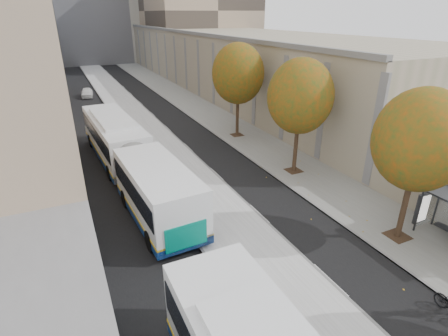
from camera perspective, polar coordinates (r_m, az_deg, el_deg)
bus_platform at (r=34.11m, az=-12.32°, el=5.53°), size 4.25×150.00×0.15m
sidewalk at (r=36.60m, az=-0.01°, el=7.28°), size 4.75×150.00×0.08m
building_tan at (r=66.50m, az=-1.88°, el=18.27°), size 18.00×92.00×8.00m
tree_c at (r=18.16m, az=29.39°, el=3.93°), size 4.20×4.20×7.28m
tree_d at (r=24.16m, az=12.33°, el=11.32°), size 4.40×4.40×7.60m
tree_e at (r=31.62m, az=2.30°, el=15.11°), size 4.60×4.60×7.92m
bus_far at (r=24.29m, az=-15.20°, el=1.91°), size 3.97×19.47×3.22m
distant_car at (r=52.33m, az=-21.48°, el=11.39°), size 1.86×3.75×1.23m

